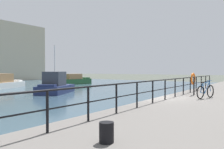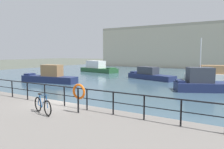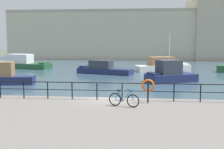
{
  "view_description": "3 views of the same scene",
  "coord_description": "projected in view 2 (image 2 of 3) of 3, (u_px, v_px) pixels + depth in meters",
  "views": [
    {
      "loc": [
        -12.12,
        -5.27,
        2.62
      ],
      "look_at": [
        -0.53,
        2.8,
        2.35
      ],
      "focal_mm": 36.31,
      "sensor_mm": 36.0,
      "label": 1
    },
    {
      "loc": [
        9.06,
        -9.14,
        3.89
      ],
      "look_at": [
        1.37,
        3.24,
        2.47
      ],
      "focal_mm": 34.73,
      "sensor_mm": 36.0,
      "label": 2
    },
    {
      "loc": [
        1.94,
        -17.91,
        4.74
      ],
      "look_at": [
        -0.23,
        3.57,
        2.1
      ],
      "focal_mm": 46.25,
      "sensor_mm": 36.0,
      "label": 3
    }
  ],
  "objects": [
    {
      "name": "moored_small_launch",
      "position": [
        215.0,
        74.0,
        32.18
      ],
      "size": [
        8.71,
        5.52,
        2.12
      ],
      "rotation": [
        0.0,
        0.0,
        0.4
      ],
      "color": "white",
      "rests_on": "water_basin"
    },
    {
      "name": "moored_blue_motorboat",
      "position": [
        150.0,
        75.0,
        32.64
      ],
      "size": [
        8.06,
        4.45,
        1.86
      ],
      "rotation": [
        0.0,
        0.0,
        2.8
      ],
      "color": "navy",
      "rests_on": "water_basin"
    },
    {
      "name": "moored_white_yacht",
      "position": [
        50.0,
        76.0,
        28.96
      ],
      "size": [
        8.2,
        3.01,
        2.38
      ],
      "rotation": [
        0.0,
        0.0,
        3.29
      ],
      "color": "navy",
      "rests_on": "water_basin"
    },
    {
      "name": "life_ring_stand",
      "position": [
        79.0,
        92.0,
        10.27
      ],
      "size": [
        0.75,
        0.16,
        1.4
      ],
      "color": "black",
      "rests_on": "quay_promenade"
    },
    {
      "name": "ground_plane",
      "position": [
        64.0,
        119.0,
        12.86
      ],
      "size": [
        240.0,
        240.0,
        0.0
      ],
      "primitive_type": "plane",
      "color": "#4C5147"
    },
    {
      "name": "moored_red_daysailer",
      "position": [
        98.0,
        68.0,
        45.29
      ],
      "size": [
        8.96,
        4.35,
        2.33
      ],
      "rotation": [
        0.0,
        0.0,
        -0.19
      ],
      "color": "#23512D",
      "rests_on": "water_basin"
    },
    {
      "name": "parked_bicycle",
      "position": [
        43.0,
        105.0,
        10.16
      ],
      "size": [
        1.72,
        0.56,
        0.98
      ],
      "rotation": [
        0.0,
        0.0,
        -0.29
      ],
      "color": "black",
      "rests_on": "quay_promenade"
    },
    {
      "name": "moored_cabin_cruiser",
      "position": [
        201.0,
        82.0,
        22.41
      ],
      "size": [
        6.08,
        4.79,
        5.46
      ],
      "rotation": [
        0.0,
        0.0,
        3.6
      ],
      "color": "navy",
      "rests_on": "water_basin"
    },
    {
      "name": "water_basin",
      "position": [
        186.0,
        75.0,
        38.39
      ],
      "size": [
        80.0,
        60.0,
        0.01
      ],
      "primitive_type": "cube",
      "color": "#385160",
      "rests_on": "ground_plane"
    },
    {
      "name": "quay_railing",
      "position": [
        54.0,
        91.0,
        12.03
      ],
      "size": [
        20.15,
        0.07,
        1.08
      ],
      "color": "black",
      "rests_on": "quay_promenade"
    }
  ]
}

